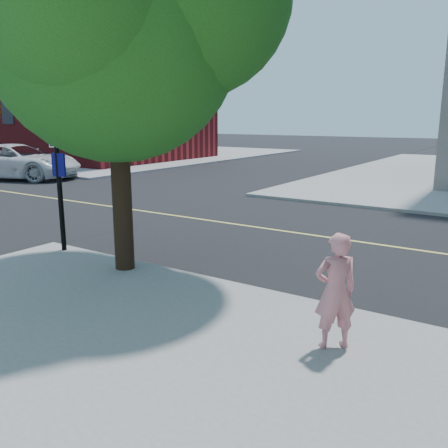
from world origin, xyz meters
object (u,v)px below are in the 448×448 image
Objects in this scene: street_tree at (118,1)px; car_a at (17,162)px; man_on_phone at (335,291)px; signal_pole at (2,108)px.

car_a is (-15.51, 7.90, -4.19)m from street_tree.
man_on_phone is 0.20× the size of street_tree.
signal_pole is 0.61× the size of car_a.
street_tree is at bearing -54.42° from man_on_phone.
man_on_phone is at bearing -11.66° from street_tree.
car_a is at bearing 129.68° from signal_pole.
signal_pole reaches higher than man_on_phone.
street_tree is at bearing -18.85° from signal_pole.
man_on_phone is 9.06m from signal_pole.
signal_pole reaches higher than car_a.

